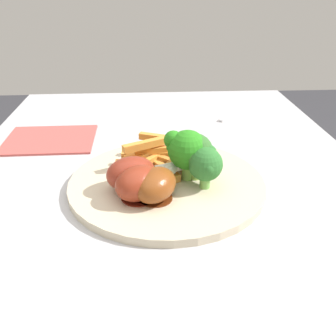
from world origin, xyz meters
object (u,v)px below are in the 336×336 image
at_px(broccoli_floret_front, 194,151).
at_px(broccoli_floret_back, 206,164).
at_px(broccoli_floret_middle, 186,150).
at_px(carrot_fries_pile, 158,156).
at_px(chicken_drumstick_far, 157,184).
at_px(chicken_drumstick_extra, 141,182).
at_px(dinner_plate, 168,183).
at_px(chicken_drumstick_near, 134,173).
at_px(fork, 242,110).
at_px(dining_table, 165,232).

relative_size(broccoli_floret_front, broccoli_floret_back, 1.16).
relative_size(broccoli_floret_middle, carrot_fries_pile, 0.57).
distance_m(chicken_drumstick_far, chicken_drumstick_extra, 0.02).
height_order(dinner_plate, broccoli_floret_middle, broccoli_floret_middle).
bearing_deg(broccoli_floret_back, carrot_fries_pile, -138.66).
bearing_deg(chicken_drumstick_far, chicken_drumstick_extra, -98.15).
bearing_deg(chicken_drumstick_near, broccoli_floret_back, 88.82).
xyz_separation_m(broccoli_floret_front, carrot_fries_pile, (-0.05, -0.05, -0.03)).
bearing_deg(fork, broccoli_floret_middle, -163.71).
distance_m(dinner_plate, fork, 0.40).
relative_size(carrot_fries_pile, chicken_drumstick_extra, 1.23).
height_order(chicken_drumstick_near, chicken_drumstick_far, chicken_drumstick_near).
distance_m(dining_table, chicken_drumstick_far, 0.19).
distance_m(dinner_plate, chicken_drumstick_far, 0.06).
bearing_deg(chicken_drumstick_extra, dinner_plate, 138.97).
relative_size(dinner_plate, broccoli_floret_back, 4.78).
xyz_separation_m(dining_table, broccoli_floret_front, (0.05, 0.04, 0.18)).
bearing_deg(carrot_fries_pile, chicken_drumstick_near, -26.97).
bearing_deg(chicken_drumstick_near, dining_table, 148.31).
relative_size(broccoli_floret_middle, chicken_drumstick_extra, 0.70).
distance_m(broccoli_floret_back, chicken_drumstick_extra, 0.10).
xyz_separation_m(chicken_drumstick_far, chicken_drumstick_extra, (-0.00, -0.02, 0.00)).
relative_size(carrot_fries_pile, fork, 0.72).
bearing_deg(dining_table, chicken_drumstick_far, -8.90).
bearing_deg(fork, broccoli_floret_front, -162.09).
bearing_deg(chicken_drumstick_far, dining_table, 171.10).
relative_size(broccoli_floret_front, broccoli_floret_middle, 0.92).
height_order(dining_table, broccoli_floret_back, broccoli_floret_back).
distance_m(carrot_fries_pile, chicken_drumstick_extra, 0.10).
bearing_deg(broccoli_floret_middle, broccoli_floret_front, 91.34).
bearing_deg(chicken_drumstick_far, chicken_drumstick_near, -132.44).
relative_size(dinner_plate, broccoli_floret_front, 4.13).
bearing_deg(broccoli_floret_middle, dining_table, -152.42).
relative_size(dining_table, chicken_drumstick_near, 7.35).
distance_m(dining_table, carrot_fries_pile, 0.16).
xyz_separation_m(chicken_drumstick_extra, fork, (-0.39, 0.24, -0.03)).
bearing_deg(dining_table, carrot_fries_pile, -64.13).
height_order(broccoli_floret_middle, fork, broccoli_floret_middle).
xyz_separation_m(broccoli_floret_front, broccoli_floret_back, (0.02, 0.01, -0.01)).
height_order(broccoli_floret_front, broccoli_floret_middle, broccoli_floret_middle).
distance_m(dining_table, chicken_drumstick_near, 0.19).
bearing_deg(fork, broccoli_floret_back, -158.84).
height_order(broccoli_floret_middle, chicken_drumstick_far, broccoli_floret_middle).
height_order(dining_table, chicken_drumstick_near, chicken_drumstick_near).
bearing_deg(dinner_plate, fork, 150.50).
relative_size(broccoli_floret_middle, broccoli_floret_back, 1.26).
relative_size(broccoli_floret_back, chicken_drumstick_extra, 0.56).
distance_m(broccoli_floret_front, broccoli_floret_back, 0.03).
distance_m(chicken_drumstick_near, chicken_drumstick_far, 0.04).
relative_size(dining_table, broccoli_floret_front, 13.01).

